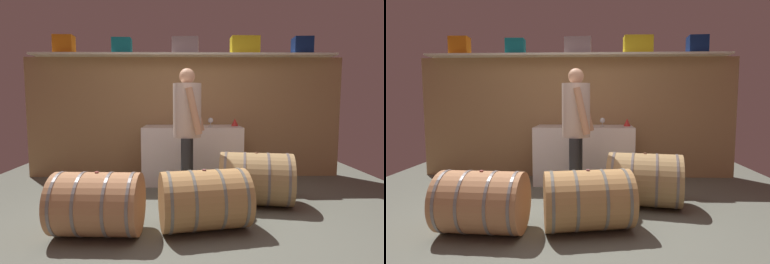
{
  "view_description": "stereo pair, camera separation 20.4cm",
  "coord_description": "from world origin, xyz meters",
  "views": [
    {
      "loc": [
        0.04,
        -2.98,
        1.27
      ],
      "look_at": [
        0.1,
        0.39,
        0.93
      ],
      "focal_mm": 29.54,
      "sensor_mm": 36.0,
      "label": 1
    },
    {
      "loc": [
        0.24,
        -2.98,
        1.27
      ],
      "look_at": [
        0.1,
        0.39,
        0.93
      ],
      "focal_mm": 29.54,
      "sensor_mm": 36.0,
      "label": 2
    }
  ],
  "objects": [
    {
      "name": "ground_plane",
      "position": [
        0.0,
        0.56,
        -0.01
      ],
      "size": [
        6.33,
        7.68,
        0.02
      ],
      "primitive_type": "cube",
      "color": "#62665A"
    },
    {
      "name": "back_wall_panel",
      "position": [
        0.0,
        2.24,
        0.98
      ],
      "size": [
        5.13,
        0.1,
        1.96
      ],
      "primitive_type": "cube",
      "color": "#A98355",
      "rests_on": "ground"
    },
    {
      "name": "high_shelf_board",
      "position": [
        0.0,
        2.09,
        1.98
      ],
      "size": [
        4.72,
        0.4,
        0.03
      ],
      "primitive_type": "cube",
      "color": "white",
      "rests_on": "back_wall_panel"
    },
    {
      "name": "toolcase_orange",
      "position": [
        -1.87,
        2.09,
        2.13
      ],
      "size": [
        0.3,
        0.21,
        0.28
      ],
      "primitive_type": "cube",
      "rotation": [
        0.0,
        0.0,
        0.01
      ],
      "color": "orange",
      "rests_on": "high_shelf_board"
    },
    {
      "name": "toolcase_teal",
      "position": [
        -0.97,
        2.09,
        2.11
      ],
      "size": [
        0.3,
        0.23,
        0.24
      ],
      "primitive_type": "cube",
      "rotation": [
        0.0,
        0.0,
        0.04
      ],
      "color": "#10707D",
      "rests_on": "high_shelf_board"
    },
    {
      "name": "toolcase_grey",
      "position": [
        0.02,
        2.09,
        2.12
      ],
      "size": [
        0.42,
        0.22,
        0.26
      ],
      "primitive_type": "cube",
      "rotation": [
        0.0,
        0.0,
        -0.06
      ],
      "color": "gray",
      "rests_on": "high_shelf_board"
    },
    {
      "name": "toolcase_yellow",
      "position": [
        0.96,
        2.09,
        2.13
      ],
      "size": [
        0.44,
        0.27,
        0.27
      ],
      "primitive_type": "cube",
      "rotation": [
        0.0,
        0.0,
        0.01
      ],
      "color": "yellow",
      "rests_on": "high_shelf_board"
    },
    {
      "name": "toolcase_navy",
      "position": [
        1.87,
        2.09,
        2.12
      ],
      "size": [
        0.3,
        0.31,
        0.26
      ],
      "primitive_type": "cube",
      "rotation": [
        0.0,
        0.0,
        -0.07
      ],
      "color": "navy",
      "rests_on": "high_shelf_board"
    },
    {
      "name": "work_cabinet",
      "position": [
        0.13,
        1.85,
        0.44
      ],
      "size": [
        1.49,
        0.66,
        0.87
      ],
      "primitive_type": "cube",
      "color": "white",
      "rests_on": "ground"
    },
    {
      "name": "wine_bottle_green",
      "position": [
        -0.06,
        1.84,
        1.02
      ],
      "size": [
        0.08,
        0.08,
        0.32
      ],
      "color": "#33522F",
      "rests_on": "work_cabinet"
    },
    {
      "name": "wine_glass",
      "position": [
        0.4,
        1.82,
        0.96
      ],
      "size": [
        0.08,
        0.08,
        0.13
      ],
      "color": "white",
      "rests_on": "work_cabinet"
    },
    {
      "name": "red_funnel",
      "position": [
        0.79,
        1.9,
        0.93
      ],
      "size": [
        0.11,
        0.11,
        0.12
      ],
      "primitive_type": "cone",
      "color": "red",
      "rests_on": "work_cabinet"
    },
    {
      "name": "wine_barrel_near",
      "position": [
        0.88,
        0.76,
        0.32
      ],
      "size": [
        0.96,
        0.77,
        0.65
      ],
      "rotation": [
        0.0,
        0.0,
        -0.18
      ],
      "color": "tan",
      "rests_on": "ground"
    },
    {
      "name": "wine_barrel_far",
      "position": [
        -0.8,
        -0.09,
        0.3
      ],
      "size": [
        0.84,
        0.64,
        0.61
      ],
      "rotation": [
        0.0,
        0.0,
        -0.05
      ],
      "color": "tan",
      "rests_on": "ground"
    },
    {
      "name": "wine_barrel_flank",
      "position": [
        0.21,
        0.03,
        0.3
      ],
      "size": [
        0.94,
        0.74,
        0.6
      ],
      "rotation": [
        0.0,
        0.0,
        0.19
      ],
      "color": "tan",
      "rests_on": "ground"
    },
    {
      "name": "winemaker_pouring",
      "position": [
        0.05,
        0.96,
        1.02
      ],
      "size": [
        0.41,
        0.51,
        1.66
      ],
      "rotation": [
        0.0,
        0.0,
        -1.68
      ],
      "color": "#292C32",
      "rests_on": "ground"
    }
  ]
}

